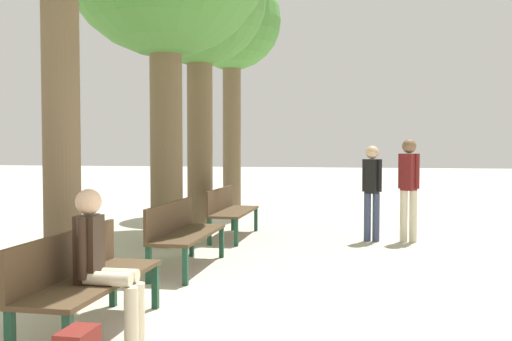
# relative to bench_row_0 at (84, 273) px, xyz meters

# --- Properties ---
(bench_row_0) EXTENTS (0.53, 1.76, 0.87)m
(bench_row_0) POSITION_rel_bench_row_0_xyz_m (0.00, 0.00, 0.00)
(bench_row_0) COLOR #4C3823
(bench_row_0) RESTS_ON ground_plane
(bench_row_1) EXTENTS (0.53, 1.76, 0.87)m
(bench_row_1) POSITION_rel_bench_row_0_xyz_m (0.00, 2.62, 0.00)
(bench_row_1) COLOR #4C3823
(bench_row_1) RESTS_ON ground_plane
(bench_row_2) EXTENTS (0.53, 1.76, 0.87)m
(bench_row_2) POSITION_rel_bench_row_0_xyz_m (0.00, 5.25, 0.00)
(bench_row_2) COLOR #4C3823
(bench_row_2) RESTS_ON ground_plane
(tree_row_2) EXTENTS (2.57, 2.57, 5.72)m
(tree_row_2) POSITION_rel_bench_row_0_xyz_m (-0.80, 6.18, 3.78)
(tree_row_2) COLOR brown
(tree_row_2) RESTS_ON ground_plane
(tree_row_3) EXTENTS (2.35, 2.35, 5.76)m
(tree_row_3) POSITION_rel_bench_row_0_xyz_m (-0.80, 8.86, 3.93)
(tree_row_3) COLOR brown
(tree_row_3) RESTS_ON ground_plane
(person_seated) EXTENTS (0.55, 0.31, 1.25)m
(person_seated) POSITION_rel_bench_row_0_xyz_m (0.24, -0.14, 0.15)
(person_seated) COLOR beige
(person_seated) RESTS_ON ground_plane
(pedestrian_near) EXTENTS (0.33, 0.27, 1.61)m
(pedestrian_near) POSITION_rel_bench_row_0_xyz_m (2.45, 5.31, 0.40)
(pedestrian_near) COLOR #384260
(pedestrian_near) RESTS_ON ground_plane
(pedestrian_mid) EXTENTS (0.35, 0.30, 1.72)m
(pedestrian_mid) POSITION_rel_bench_row_0_xyz_m (3.05, 5.36, 0.47)
(pedestrian_mid) COLOR beige
(pedestrian_mid) RESTS_ON ground_plane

